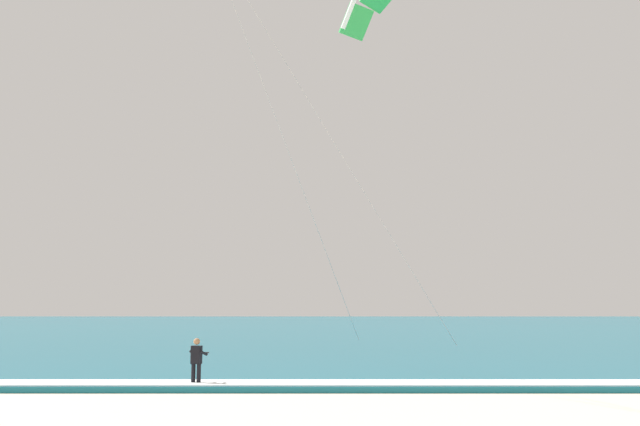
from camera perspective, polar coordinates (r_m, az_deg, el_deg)
The scene contains 4 objects.
sea at distance 82.22m, azimuth 1.02°, elevation -9.53°, with size 200.00×120.00×0.20m, color #146075.
surf_foam at distance 23.34m, azimuth 3.20°, elevation -14.06°, with size 200.00×1.70×0.04m, color white.
surfboard at distance 23.66m, azimuth -10.24°, elevation -14.34°, with size 0.81×1.47×0.09m.
kitesurfer at distance 23.58m, azimuth -10.16°, elevation -12.13°, with size 0.62×0.61×1.69m.
Camera 1 is at (-1.19, -8.64, 2.84)m, focal length 38.07 mm.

